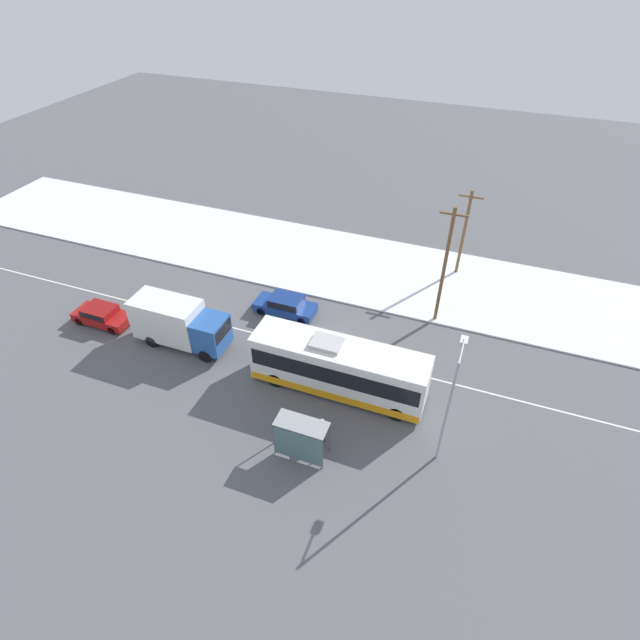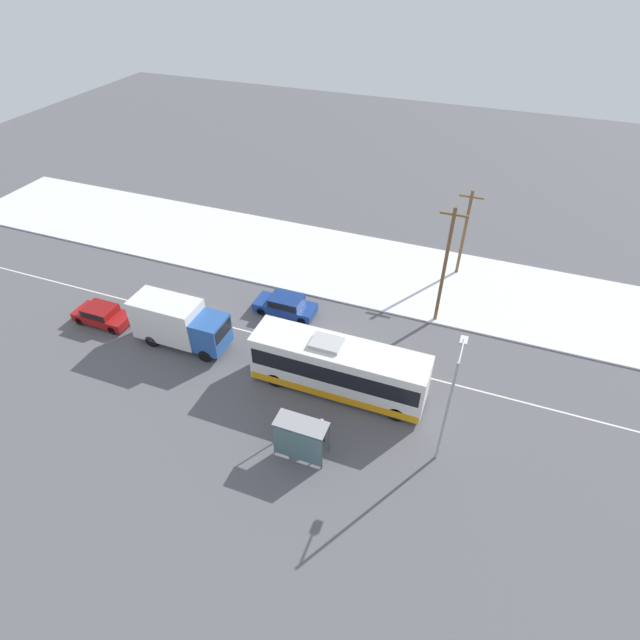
{
  "view_description": "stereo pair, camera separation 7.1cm",
  "coord_description": "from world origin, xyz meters",
  "views": [
    {
      "loc": [
        7.59,
        -23.13,
        22.62
      ],
      "look_at": [
        -1.65,
        1.37,
        1.4
      ],
      "focal_mm": 28.0,
      "sensor_mm": 36.0,
      "label": 1
    },
    {
      "loc": [
        7.66,
        -23.1,
        22.62
      ],
      "look_at": [
        -1.65,
        1.37,
        1.4
      ],
      "focal_mm": 28.0,
      "sensor_mm": 36.0,
      "label": 2
    }
  ],
  "objects": [
    {
      "name": "sedan_car",
      "position": [
        -4.88,
        2.87,
        0.79
      ],
      "size": [
        4.47,
        1.8,
        1.43
      ],
      "rotation": [
        0.0,
        0.0,
        3.14
      ],
      "color": "navy",
      "rests_on": "ground_plane"
    },
    {
      "name": "utility_pole_roadside",
      "position": [
        5.47,
        5.95,
        4.61
      ],
      "size": [
        1.8,
        0.24,
        8.85
      ],
      "color": "brown",
      "rests_on": "ground_plane"
    },
    {
      "name": "ground_plane",
      "position": [
        0.0,
        0.0,
        0.0
      ],
      "size": [
        120.0,
        120.0,
        0.0
      ],
      "primitive_type": "plane",
      "color": "#56565B"
    },
    {
      "name": "utility_pole_snowlot",
      "position": [
        5.95,
        12.65,
        3.76
      ],
      "size": [
        1.8,
        0.24,
        7.15
      ],
      "color": "brown",
      "rests_on": "ground_plane"
    },
    {
      "name": "box_truck",
      "position": [
        -10.15,
        -2.62,
        1.79
      ],
      "size": [
        6.46,
        2.3,
        3.29
      ],
      "color": "silver",
      "rests_on": "ground_plane"
    },
    {
      "name": "snow_lot",
      "position": [
        0.0,
        10.56,
        0.06
      ],
      "size": [
        80.0,
        10.17,
        0.12
      ],
      "color": "silver",
      "rests_on": "ground_plane"
    },
    {
      "name": "city_bus",
      "position": [
        1.14,
        -2.87,
        1.76
      ],
      "size": [
        10.59,
        2.57,
        3.6
      ],
      "color": "white",
      "rests_on": "ground_plane"
    },
    {
      "name": "pedestrian_at_stop",
      "position": [
        1.58,
        -6.91,
        1.08
      ],
      "size": [
        0.63,
        0.28,
        1.76
      ],
      "color": "#23232D",
      "rests_on": "ground_plane"
    },
    {
      "name": "parked_car_near_truck",
      "position": [
        -16.61,
        -2.74,
        0.74
      ],
      "size": [
        4.12,
        1.8,
        1.34
      ],
      "color": "maroon",
      "rests_on": "ground_plane"
    },
    {
      "name": "lane_marking_center",
      "position": [
        0.0,
        0.0,
        0.0
      ],
      "size": [
        60.0,
        0.12,
        0.0
      ],
      "color": "silver",
      "rests_on": "ground_plane"
    },
    {
      "name": "streetlamp",
      "position": [
        7.73,
        -5.35,
        4.44
      ],
      "size": [
        0.36,
        2.23,
        7.05
      ],
      "color": "#9EA3A8",
      "rests_on": "ground_plane"
    },
    {
      "name": "bus_shelter",
      "position": [
        0.87,
        -8.29,
        1.67
      ],
      "size": [
        2.79,
        1.2,
        2.4
      ],
      "color": "gray",
      "rests_on": "ground_plane"
    }
  ]
}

